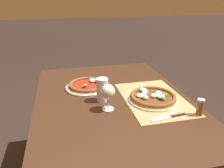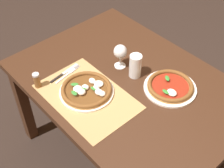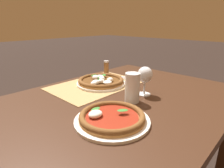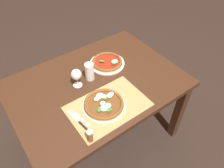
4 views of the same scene
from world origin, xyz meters
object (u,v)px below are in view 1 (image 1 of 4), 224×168
Objects in this scene: pizza_near at (153,97)px; knife at (169,117)px; pizza_far at (87,85)px; pint_glass at (102,90)px; wine_glass at (108,93)px; fork at (165,116)px; pepper_shaker at (200,107)px.

pizza_near is 1.41× the size of knife.
pint_glass is at bearing -162.81° from pizza_far.
wine_glass is 1.07× the size of pint_glass.
pizza_far reaches higher than fork.
knife reaches higher than fork.
pint_glass is 0.42m from knife.
wine_glass reaches higher than pizza_near.
pizza_near is 3.13× the size of pepper_shaker.
pint_glass reaches higher than pizza_near.
pizza_near is at bearing -2.71° from fork.
wine_glass reaches higher than pepper_shaker.
pint_glass is at bearing 76.22° from pizza_near.
pizza_far is 0.62m from knife.
pizza_far is at bearing 12.80° from wine_glass.
pepper_shaker reaches higher than pizza_far.
pizza_far is 2.05× the size of pint_glass.
fork is 0.02m from knife.
fork is at bearing -143.32° from pizza_far.
pepper_shaker reaches higher than fork.
pizza_far is 0.75m from pepper_shaker.
pepper_shaker is at bearing -121.87° from pint_glass.
pizza_far is 0.60m from fork.
pepper_shaker is (-0.30, -0.48, -0.02)m from pint_glass.
pizza_far is (0.29, 0.37, -0.00)m from pizza_near.
pizza_near is 1.96× the size of wine_glass.
pizza_far is 1.38× the size of knife.
pint_glass is 0.56m from pepper_shaker.
knife is at bearing -143.68° from pizza_far.
knife is (-0.50, -0.37, -0.01)m from pizza_far.
wine_glass reaches higher than pizza_far.
knife is (-0.29, -0.30, -0.06)m from pint_glass.
pizza_far is at bearing 51.88° from pizza_near.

